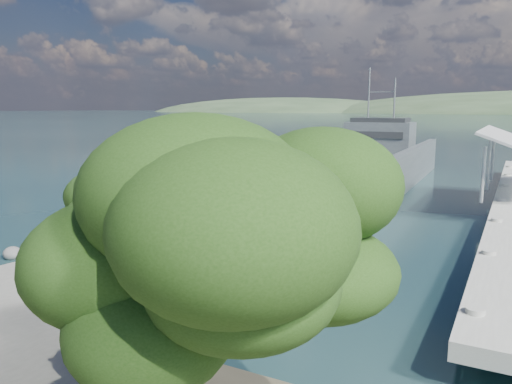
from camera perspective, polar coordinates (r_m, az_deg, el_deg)
name	(u,v)px	position (r m, az deg, el deg)	size (l,w,h in m)	color
ground	(172,271)	(20.77, -9.58, -8.89)	(1400.00, 1400.00, 0.00)	#18353A
boat_ramp	(156,272)	(19.95, -11.37, -8.97)	(10.00, 18.00, 0.50)	slate
shoreline_rocks	(73,248)	(25.21, -20.22, -6.02)	(3.20, 5.60, 0.90)	#60605D
landing_craft	(349,176)	(42.18, 10.60, 1.84)	(10.60, 38.26, 11.29)	#454C51
military_truck	(230,197)	(23.06, -3.04, -0.56)	(3.32, 8.70, 3.95)	black
soldier	(131,235)	(21.34, -14.05, -4.74)	(0.63, 0.41, 1.71)	black
overhang_tree	(150,235)	(7.51, -11.99, -4.84)	(6.48, 5.97, 5.88)	#351D15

